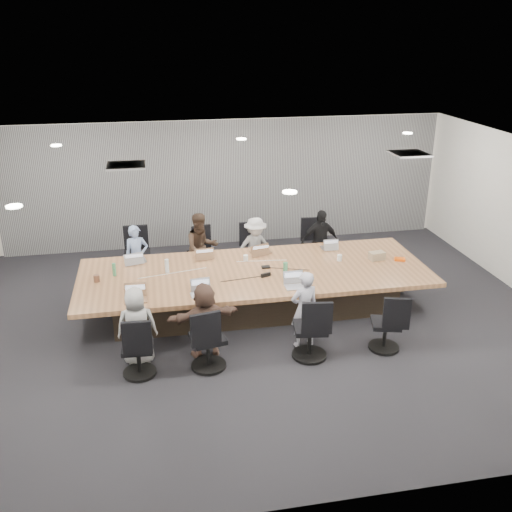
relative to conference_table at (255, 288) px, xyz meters
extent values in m
cube|color=black|center=(0.00, -0.50, -0.40)|extent=(10.00, 8.00, 0.00)
cube|color=white|center=(0.00, -0.50, 2.40)|extent=(10.00, 8.00, 0.00)
cube|color=silver|center=(0.00, 3.50, 1.00)|extent=(10.00, 0.00, 2.80)
cube|color=silver|center=(0.00, -4.50, 1.00)|extent=(10.00, 0.00, 2.80)
cube|color=gray|center=(0.00, 3.42, 1.00)|extent=(9.80, 0.04, 2.80)
cube|color=#33281D|center=(0.00, 0.00, -0.07)|extent=(4.80, 1.40, 0.66)
cube|color=#A16E46|center=(0.00, 0.00, 0.30)|extent=(6.00, 2.20, 0.08)
imported|color=#7D95C2|center=(-2.02, 1.35, 0.21)|extent=(0.49, 0.36, 1.22)
cube|color=#B2B2B7|center=(-2.02, 0.80, 0.35)|extent=(0.38, 0.29, 0.02)
imported|color=#35261D|center=(-0.79, 1.35, 0.29)|extent=(0.79, 0.68, 1.39)
cube|color=#8C6647|center=(-0.79, 0.80, 0.35)|extent=(0.35, 0.26, 0.02)
imported|color=#A4A4A4|center=(0.26, 1.35, 0.22)|extent=(0.88, 0.61, 1.24)
cube|color=#8C6647|center=(0.26, 0.80, 0.35)|extent=(0.41, 0.33, 0.02)
imported|color=black|center=(1.57, 1.35, 0.26)|extent=(0.78, 0.33, 1.32)
cube|color=#B2B2B7|center=(1.57, 0.80, 0.35)|extent=(0.29, 0.20, 0.02)
imported|color=#A1A1A1|center=(-2.01, -1.35, 0.20)|extent=(0.59, 0.38, 1.20)
cube|color=#8C6647|center=(-2.01, -0.80, 0.35)|extent=(0.35, 0.25, 0.02)
imported|color=brown|center=(-1.01, -1.35, 0.19)|extent=(1.14, 0.52, 1.18)
cube|color=#B2B2B7|center=(-1.01, -0.80, 0.35)|extent=(0.33, 0.24, 0.02)
imported|color=#A2A1B3|center=(0.51, -1.35, 0.22)|extent=(0.51, 0.39, 1.25)
cube|color=#B2B2B7|center=(0.51, -0.80, 0.35)|extent=(0.33, 0.23, 0.02)
cylinder|color=#3F8C5C|center=(-2.37, 0.23, 0.45)|extent=(0.07, 0.07, 0.22)
cylinder|color=#3F8C5C|center=(0.45, -0.38, 0.48)|extent=(0.09, 0.09, 0.27)
cylinder|color=silver|center=(-1.49, 0.21, 0.46)|extent=(0.09, 0.09, 0.23)
cylinder|color=white|center=(-0.08, 0.47, 0.39)|extent=(0.11, 0.11, 0.11)
cylinder|color=white|center=(1.58, 0.15, 0.39)|extent=(0.11, 0.11, 0.11)
cylinder|color=brown|center=(-2.65, 0.03, 0.40)|extent=(0.10, 0.10, 0.12)
cube|color=black|center=(-0.93, -0.40, 0.35)|extent=(0.15, 0.11, 0.03)
cube|color=black|center=(0.21, 0.08, 0.35)|extent=(0.15, 0.10, 0.03)
cube|color=black|center=(0.13, -0.29, 0.37)|extent=(0.18, 0.10, 0.07)
cube|color=#9E8867|center=(2.25, 0.08, 0.41)|extent=(0.29, 0.21, 0.15)
cube|color=#EC5006|center=(2.65, -0.03, 0.36)|extent=(0.22, 0.18, 0.04)
camera|label=1|loc=(-1.68, -8.86, 4.25)|focal=40.00mm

